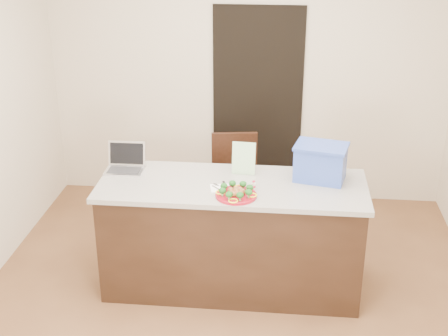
# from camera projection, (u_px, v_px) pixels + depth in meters

# --- Properties ---
(ground) EXTENTS (4.00, 4.00, 0.00)m
(ground) POSITION_uv_depth(u_px,v_px,m) (229.00, 303.00, 4.91)
(ground) COLOR brown
(ground) RESTS_ON ground
(room_shell) EXTENTS (4.00, 4.00, 4.00)m
(room_shell) POSITION_uv_depth(u_px,v_px,m) (230.00, 106.00, 4.27)
(room_shell) COLOR white
(room_shell) RESTS_ON ground
(doorway) EXTENTS (0.90, 0.02, 2.00)m
(doorway) POSITION_uv_depth(u_px,v_px,m) (257.00, 105.00, 6.31)
(doorway) COLOR black
(doorway) RESTS_ON ground
(island) EXTENTS (2.06, 0.76, 0.92)m
(island) POSITION_uv_depth(u_px,v_px,m) (232.00, 236.00, 4.96)
(island) COLOR black
(island) RESTS_ON ground
(plate) EXTENTS (0.30, 0.30, 0.02)m
(plate) POSITION_uv_depth(u_px,v_px,m) (236.00, 195.00, 4.56)
(plate) COLOR maroon
(plate) RESTS_ON island
(meatballs) EXTENTS (0.12, 0.12, 0.05)m
(meatballs) POSITION_uv_depth(u_px,v_px,m) (237.00, 192.00, 4.55)
(meatballs) COLOR brown
(meatballs) RESTS_ON plate
(broccoli) EXTENTS (0.25, 0.25, 0.05)m
(broccoli) POSITION_uv_depth(u_px,v_px,m) (236.00, 189.00, 4.54)
(broccoli) COLOR #124313
(broccoli) RESTS_ON plate
(pepper_rings) EXTENTS (0.31, 0.31, 0.01)m
(pepper_rings) POSITION_uv_depth(u_px,v_px,m) (236.00, 194.00, 4.56)
(pepper_rings) COLOR yellow
(pepper_rings) RESTS_ON plate
(napkin) EXTENTS (0.17, 0.17, 0.01)m
(napkin) POSITION_uv_depth(u_px,v_px,m) (220.00, 188.00, 4.69)
(napkin) COLOR white
(napkin) RESTS_ON island
(fork) EXTENTS (0.09, 0.15, 0.00)m
(fork) POSITION_uv_depth(u_px,v_px,m) (218.00, 187.00, 4.70)
(fork) COLOR #AEAEB3
(fork) RESTS_ON napkin
(knife) EXTENTS (0.05, 0.22, 0.01)m
(knife) POSITION_uv_depth(u_px,v_px,m) (224.00, 189.00, 4.67)
(knife) COLOR silver
(knife) RESTS_ON napkin
(yogurt_bottle) EXTENTS (0.03, 0.03, 0.07)m
(yogurt_bottle) POSITION_uv_depth(u_px,v_px,m) (254.00, 186.00, 4.68)
(yogurt_bottle) COLOR white
(yogurt_bottle) RESTS_ON island
(laptop) EXTENTS (0.30, 0.24, 0.21)m
(laptop) POSITION_uv_depth(u_px,v_px,m) (126.00, 162.00, 5.01)
(laptop) COLOR silver
(laptop) RESTS_ON island
(leaflet) EXTENTS (0.19, 0.05, 0.26)m
(leaflet) POSITION_uv_depth(u_px,v_px,m) (244.00, 158.00, 4.89)
(leaflet) COLOR white
(leaflet) RESTS_ON island
(blue_box) EXTENTS (0.45, 0.36, 0.29)m
(blue_box) POSITION_uv_depth(u_px,v_px,m) (321.00, 162.00, 4.79)
(blue_box) COLOR #2E49A8
(blue_box) RESTS_ON island
(chair) EXTENTS (0.48, 0.48, 0.95)m
(chair) POSITION_uv_depth(u_px,v_px,m) (233.00, 178.00, 5.77)
(chair) COLOR #32190F
(chair) RESTS_ON ground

